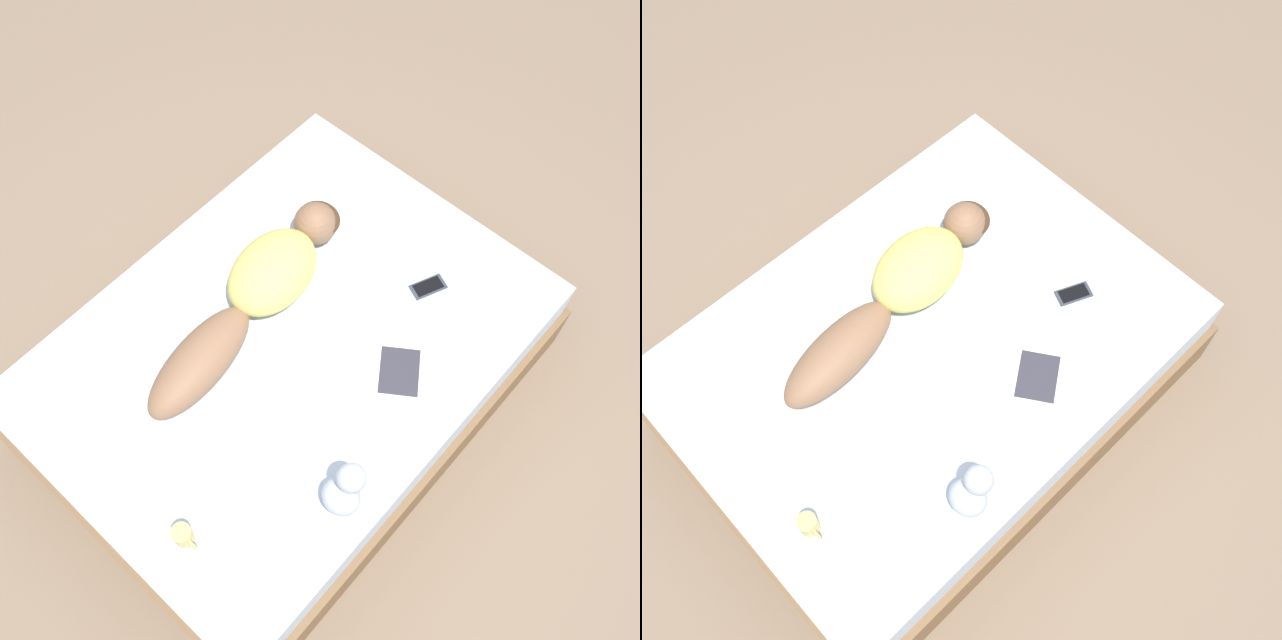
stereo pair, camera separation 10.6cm
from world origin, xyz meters
TOP-DOWN VIEW (x-y plane):
  - ground_plane at (0.00, 0.00)m, footprint 12.00×12.00m
  - bed at (0.00, 0.00)m, footprint 1.54×2.07m
  - person at (-0.21, 0.06)m, footprint 0.39×1.20m
  - open_magazine at (0.33, 0.13)m, footprint 0.56×0.52m
  - coffee_mug at (0.27, -0.81)m, footprint 0.11×0.07m
  - cell_phone at (0.27, 0.59)m, footprint 0.13×0.17m
  - plush_toy at (0.59, -0.33)m, footprint 0.15×0.17m

SIDE VIEW (x-z plane):
  - ground_plane at x=0.00m, z-range 0.00..0.00m
  - bed at x=0.00m, z-range 0.00..0.50m
  - open_magazine at x=0.33m, z-range 0.50..0.51m
  - cell_phone at x=0.27m, z-range 0.50..0.51m
  - coffee_mug at x=0.27m, z-range 0.50..0.60m
  - plush_toy at x=0.59m, z-range 0.49..0.70m
  - person at x=-0.21m, z-range 0.49..0.71m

